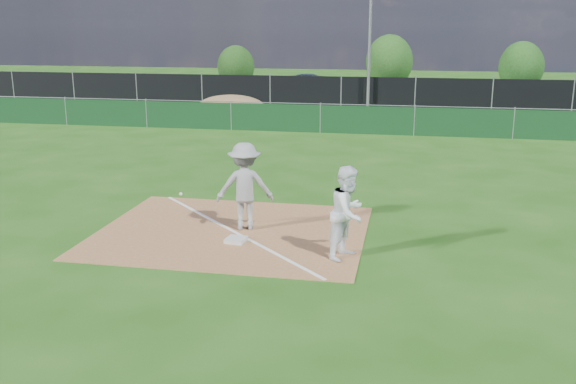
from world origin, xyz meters
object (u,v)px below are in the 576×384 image
object	(u,v)px
light_pole	(370,35)
play_at_first	(245,186)
runner	(348,212)
car_right	(439,91)
first_base	(236,240)
tree_mid	(389,62)
car_left	(246,85)
tree_right	(521,67)
car_mid	(314,87)
tree_left	(236,67)

from	to	relation	value
light_pole	play_at_first	bearing A→B (deg)	-93.33
runner	car_right	world-z (taller)	runner
light_pole	first_base	bearing A→B (deg)	-93.11
tree_mid	car_left	bearing A→B (deg)	-145.55
light_pole	runner	distance (m)	23.08
first_base	tree_right	bearing A→B (deg)	72.19
car_mid	tree_mid	world-z (taller)	tree_mid
runner	car_mid	world-z (taller)	runner
runner	car_right	bearing A→B (deg)	17.15
tree_mid	light_pole	bearing A→B (deg)	-93.17
play_at_first	tree_mid	world-z (taller)	tree_mid
car_mid	tree_left	distance (m)	8.21
first_base	play_at_first	distance (m)	1.34
first_base	car_mid	distance (m)	27.40
car_mid	tree_mid	distance (m)	8.02
car_right	tree_mid	bearing A→B (deg)	40.33
runner	tree_right	size ratio (longest dim) A/B	0.54
play_at_first	car_mid	xyz separation A→B (m)	(-2.48, 26.34, -0.26)
car_right	tree_left	bearing A→B (deg)	84.11
car_left	tree_right	size ratio (longest dim) A/B	1.24
car_right	tree_left	size ratio (longest dim) A/B	1.34
first_base	tree_left	xyz separation A→B (m)	(-8.93, 32.33, 1.55)
tree_left	first_base	bearing A→B (deg)	-74.56
runner	tree_left	world-z (taller)	tree_left
runner	car_mid	distance (m)	28.17
car_right	tree_right	xyz separation A→B (m)	(5.50, 5.55, 1.18)
car_left	car_right	xyz separation A→B (m)	(12.14, -0.22, -0.13)
car_right	tree_right	size ratio (longest dim) A/B	1.20
light_pole	car_left	distance (m)	10.36
light_pole	tree_right	distance (m)	14.47
car_left	car_mid	world-z (taller)	car_mid
tree_mid	play_at_first	bearing A→B (deg)	-93.28
tree_mid	tree_right	distance (m)	8.83
runner	tree_right	bearing A→B (deg)	8.92
light_pole	tree_right	world-z (taller)	light_pole
first_base	car_right	size ratio (longest dim) A/B	0.10
car_mid	tree_right	size ratio (longest dim) A/B	1.31
light_pole	car_mid	bearing A→B (deg)	127.43
runner	car_left	distance (m)	29.80
car_mid	light_pole	bearing A→B (deg)	-149.28
tree_left	tree_mid	xyz separation A→B (m)	(10.78, 1.56, 0.39)
first_base	play_at_first	world-z (taller)	play_at_first
runner	tree_left	xyz separation A→B (m)	(-11.38, 32.78, 0.66)
first_base	runner	distance (m)	2.65
car_mid	car_left	bearing A→B (deg)	76.40
tree_left	light_pole	bearing A→B (deg)	-44.39
light_pole	tree_left	distance (m)	14.40
car_right	car_left	bearing A→B (deg)	101.66
first_base	car_right	world-z (taller)	car_right
tree_left	tree_right	distance (m)	19.60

